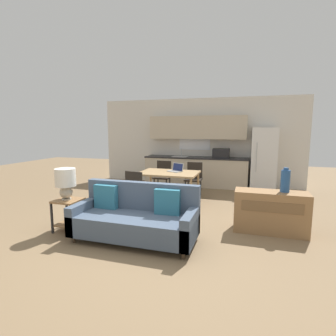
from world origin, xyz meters
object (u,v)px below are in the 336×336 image
(couch, at_px, (136,218))
(laptop, at_px, (176,169))
(side_table, at_px, (69,210))
(dining_chair_near_left, at_px, (137,189))
(table_lamp, at_px, (66,181))
(dining_chair_far_right, at_px, (194,177))
(vase, at_px, (285,181))
(dining_chair_far_left, at_px, (163,175))
(dining_table, at_px, (169,175))
(credenza, at_px, (270,212))
(refrigerator, at_px, (264,159))

(couch, distance_m, laptop, 2.35)
(side_table, relative_size, dining_chair_near_left, 0.62)
(table_lamp, xyz_separation_m, laptop, (1.31, 2.32, -0.09))
(side_table, xyz_separation_m, dining_chair_far_right, (1.59, 2.97, 0.14))
(vase, bearing_deg, dining_chair_far_left, 143.97)
(dining_table, height_order, side_table, dining_table)
(side_table, distance_m, credenza, 3.46)
(side_table, bearing_deg, dining_chair_far_right, 61.84)
(credenza, bearing_deg, dining_chair_far_right, 130.71)
(table_lamp, distance_m, dining_chair_far_right, 3.40)
(dining_chair_far_right, bearing_deg, refrigerator, 34.10)
(table_lamp, distance_m, dining_chair_near_left, 1.56)
(dining_table, xyz_separation_m, table_lamp, (-1.18, -2.17, 0.20))
(refrigerator, height_order, laptop, refrigerator)
(couch, xyz_separation_m, side_table, (-1.26, -0.01, 0.02))
(dining_chair_far_right, relative_size, dining_chair_near_left, 1.00)
(side_table, xyz_separation_m, laptop, (1.29, 2.32, 0.43))
(dining_chair_far_right, bearing_deg, dining_chair_near_left, -119.15)
(side_table, distance_m, laptop, 2.69)
(credenza, relative_size, dining_chair_far_left, 1.34)
(credenza, xyz_separation_m, dining_chair_near_left, (-2.62, 0.37, 0.15))
(side_table, height_order, credenza, credenza)
(dining_table, bearing_deg, refrigerator, 42.91)
(refrigerator, xyz_separation_m, dining_table, (-2.19, -2.04, -0.22))
(vase, bearing_deg, couch, -156.95)
(vase, height_order, laptop, vase)
(refrigerator, distance_m, dining_chair_far_right, 2.18)
(couch, xyz_separation_m, dining_chair_far_left, (-0.55, 3.02, 0.16))
(dining_chair_far_right, height_order, dining_chair_near_left, same)
(couch, height_order, dining_chair_near_left, dining_chair_near_left)
(refrigerator, relative_size, dining_table, 1.31)
(table_lamp, xyz_separation_m, dining_chair_far_right, (1.61, 2.97, -0.37))
(couch, distance_m, side_table, 1.26)
(refrigerator, height_order, table_lamp, refrigerator)
(refrigerator, xyz_separation_m, dining_chair_far_right, (-1.76, -1.24, -0.39))
(side_table, relative_size, dining_chair_far_right, 0.62)
(dining_table, xyz_separation_m, dining_chair_far_left, (-0.44, 0.86, -0.18))
(side_table, height_order, dining_chair_far_right, dining_chair_far_right)
(dining_chair_far_right, bearing_deg, vase, -46.69)
(dining_table, distance_m, couch, 2.18)
(dining_table, relative_size, table_lamp, 2.54)
(dining_chair_near_left, bearing_deg, vase, -179.31)
(dining_chair_far_left, bearing_deg, table_lamp, -105.37)
(couch, bearing_deg, laptop, 89.40)
(vase, bearing_deg, dining_table, 153.48)
(credenza, bearing_deg, couch, -155.69)
(side_table, bearing_deg, dining_table, 61.98)
(dining_table, relative_size, laptop, 3.44)
(couch, relative_size, vase, 4.78)
(refrigerator, bearing_deg, dining_chair_far_left, -155.95)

